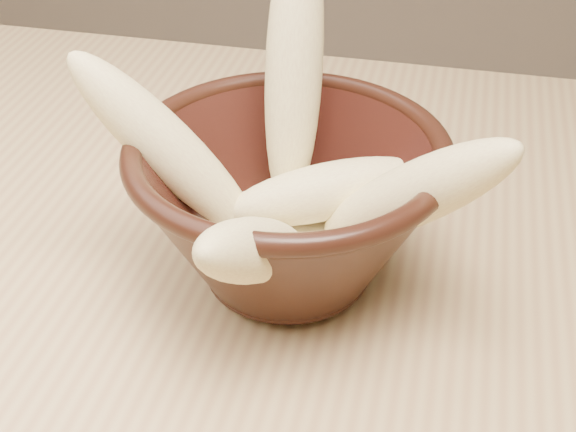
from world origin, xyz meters
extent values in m
cube|color=tan|center=(0.00, 0.00, 0.73)|extent=(1.20, 0.80, 0.04)
cylinder|color=black|center=(0.10, 0.03, 0.76)|extent=(0.09, 0.09, 0.01)
cylinder|color=black|center=(0.10, 0.03, 0.78)|extent=(0.09, 0.09, 0.01)
torus|color=black|center=(0.10, 0.03, 0.86)|extent=(0.21, 0.21, 0.01)
cylinder|color=#F4EAC4|center=(0.10, 0.03, 0.79)|extent=(0.12, 0.12, 0.02)
ellipsoid|color=tan|center=(0.09, 0.09, 0.88)|extent=(0.05, 0.10, 0.20)
ellipsoid|color=tan|center=(0.02, 0.02, 0.85)|extent=(0.14, 0.04, 0.15)
ellipsoid|color=tan|center=(0.18, 0.01, 0.85)|extent=(0.15, 0.09, 0.13)
ellipsoid|color=tan|center=(0.12, 0.04, 0.82)|extent=(0.14, 0.09, 0.05)
ellipsoid|color=tan|center=(0.10, -0.04, 0.83)|extent=(0.06, 0.14, 0.11)
camera|label=1|loc=(0.19, -0.39, 1.11)|focal=50.00mm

